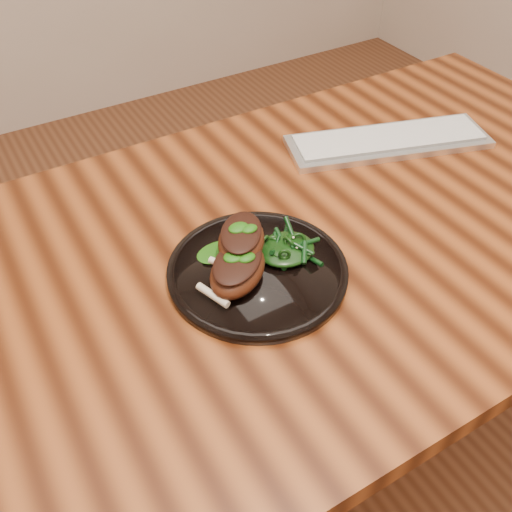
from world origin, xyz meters
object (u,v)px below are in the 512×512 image
(greens_heap, at_px, (286,246))
(keyboard, at_px, (388,141))
(lamb_chop_front, at_px, (237,269))
(desk, at_px, (276,277))
(plate, at_px, (257,271))

(greens_heap, xyz_separation_m, keyboard, (0.37, 0.19, -0.02))
(lamb_chop_front, distance_m, greens_heap, 0.10)
(desk, distance_m, keyboard, 0.39)
(greens_heap, bearing_deg, lamb_chop_front, -170.94)
(desk, relative_size, keyboard, 3.75)
(desk, distance_m, plate, 0.12)
(plate, bearing_deg, desk, 36.66)
(desk, height_order, keyboard, keyboard)
(desk, xyz_separation_m, plate, (-0.07, -0.05, 0.09))
(lamb_chop_front, height_order, greens_heap, lamb_chop_front)
(plate, distance_m, greens_heap, 0.06)
(plate, height_order, greens_heap, greens_heap)
(plate, distance_m, keyboard, 0.46)
(greens_heap, height_order, keyboard, greens_heap)
(plate, relative_size, greens_heap, 3.02)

